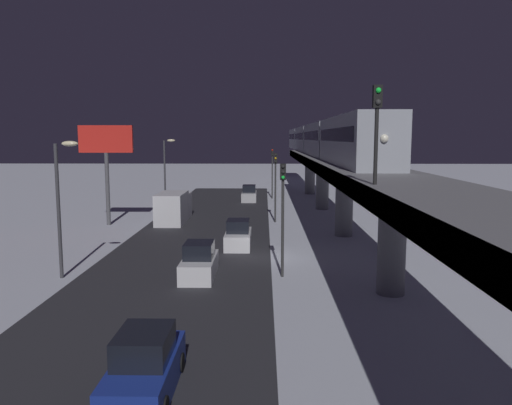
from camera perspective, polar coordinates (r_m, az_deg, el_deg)
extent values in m
plane|color=silver|center=(33.32, 0.63, -6.24)|extent=(240.00, 240.00, 0.00)
cube|color=#28282D|center=(33.70, -7.78, -6.15)|extent=(11.00, 90.95, 0.01)
cube|color=slate|center=(33.09, 12.07, 3.17)|extent=(5.00, 90.95, 0.80)
cube|color=#38383D|center=(32.72, 7.97, 3.22)|extent=(0.24, 89.13, 0.80)
cylinder|color=slate|center=(70.77, 6.11, 3.03)|extent=(1.40, 1.40, 5.11)
cylinder|color=slate|center=(55.74, 7.51, 1.85)|extent=(1.40, 1.40, 5.11)
cylinder|color=slate|center=(40.81, 9.92, -0.19)|extent=(1.40, 1.40, 5.11)
cylinder|color=slate|center=(26.15, 15.09, -4.54)|extent=(1.40, 1.40, 5.11)
cube|color=#999EA8|center=(36.73, 11.02, 6.88)|extent=(2.90, 18.00, 3.40)
cube|color=black|center=(36.73, 11.04, 7.51)|extent=(2.94, 16.20, 0.90)
cube|color=#999EA8|center=(55.14, 7.64, 7.06)|extent=(2.90, 18.00, 3.40)
cube|color=black|center=(55.14, 7.64, 7.48)|extent=(2.94, 16.20, 0.90)
cube|color=#999EA8|center=(73.64, 5.95, 7.14)|extent=(2.90, 18.00, 3.40)
cube|color=black|center=(73.64, 5.95, 7.45)|extent=(2.94, 16.20, 0.90)
cube|color=#999EA8|center=(92.19, 4.94, 7.18)|extent=(2.90, 18.00, 3.40)
cube|color=black|center=(92.19, 4.94, 7.43)|extent=(2.94, 16.20, 0.90)
sphere|color=white|center=(27.86, 14.29, 7.03)|extent=(0.44, 0.44, 0.44)
cylinder|color=black|center=(21.17, 13.39, 6.30)|extent=(0.16, 0.16, 3.20)
cube|color=black|center=(21.23, 13.55, 11.57)|extent=(0.36, 0.28, 0.90)
sphere|color=#19F23F|center=(21.09, 13.67, 12.22)|extent=(0.22, 0.22, 0.22)
sphere|color=#333333|center=(21.06, 13.63, 10.97)|extent=(0.22, 0.22, 0.22)
cube|color=navy|center=(16.77, -12.43, -18.55)|extent=(1.80, 4.58, 1.10)
cube|color=black|center=(16.36, -12.53, -15.43)|extent=(1.58, 2.20, 0.87)
cylinder|color=black|center=(18.31, -14.07, -17.09)|extent=(0.20, 0.64, 0.64)
cylinder|color=black|center=(17.96, -8.54, -17.44)|extent=(0.20, 0.64, 0.64)
cube|color=silver|center=(28.95, -6.42, -7.26)|extent=(1.80, 4.35, 1.10)
cube|color=black|center=(28.71, -6.45, -5.35)|extent=(1.58, 2.09, 0.87)
cube|color=silver|center=(36.44, -2.02, -4.18)|extent=(1.80, 4.26, 1.10)
cube|color=black|center=(36.26, -2.03, -2.65)|extent=(1.58, 2.05, 0.87)
cube|color=#B2B2B7|center=(62.80, -0.78, 0.69)|extent=(1.80, 4.44, 1.10)
cube|color=black|center=(62.69, -0.78, 1.58)|extent=(1.58, 2.13, 0.87)
cube|color=silver|center=(50.61, -8.70, -0.27)|extent=(2.30, 2.20, 2.40)
cube|color=silver|center=(46.87, -9.48, -0.64)|extent=(2.40, 5.00, 2.80)
cylinder|color=#2D2D2D|center=(28.30, 3.02, -3.00)|extent=(0.16, 0.16, 5.50)
cube|color=black|center=(27.91, 3.07, 3.48)|extent=(0.32, 0.32, 0.90)
sphere|color=black|center=(27.71, 3.09, 4.07)|extent=(0.20, 0.20, 0.20)
sphere|color=black|center=(27.73, 3.08, 3.46)|extent=(0.20, 0.20, 0.20)
sphere|color=#19E53F|center=(27.75, 3.08, 2.84)|extent=(0.20, 0.20, 0.20)
cylinder|color=#2D2D2D|center=(46.65, 2.20, 1.09)|extent=(0.16, 0.16, 5.50)
cube|color=black|center=(46.41, 2.22, 5.02)|extent=(0.32, 0.32, 0.90)
sphere|color=black|center=(46.22, 2.23, 5.38)|extent=(0.20, 0.20, 0.20)
sphere|color=yellow|center=(46.23, 2.22, 5.01)|extent=(0.20, 0.20, 0.20)
sphere|color=black|center=(46.24, 2.22, 4.64)|extent=(0.20, 0.20, 0.20)
cylinder|color=#2D2D2D|center=(65.10, 1.84, 2.87)|extent=(0.16, 0.16, 5.50)
cube|color=black|center=(64.93, 1.85, 5.68)|extent=(0.32, 0.32, 0.90)
sphere|color=red|center=(64.74, 1.86, 5.94)|extent=(0.20, 0.20, 0.20)
sphere|color=black|center=(64.75, 1.86, 5.68)|extent=(0.20, 0.20, 0.20)
sphere|color=black|center=(64.76, 1.85, 5.41)|extent=(0.20, 0.20, 0.20)
cylinder|color=#4C4C51|center=(47.06, -16.42, 1.46)|extent=(0.36, 0.36, 6.50)
cube|color=red|center=(46.84, -16.61, 6.89)|extent=(4.80, 0.30, 2.40)
cylinder|color=#38383D|center=(29.93, -21.39, -0.99)|extent=(0.20, 0.20, 7.50)
ellipsoid|color=#F4E5B2|center=(29.35, -20.28, 6.26)|extent=(0.90, 0.44, 0.30)
cylinder|color=#38383D|center=(58.64, -10.26, 3.24)|extent=(0.20, 0.20, 7.50)
ellipsoid|color=#F4E5B2|center=(58.35, -9.57, 6.92)|extent=(0.90, 0.44, 0.30)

